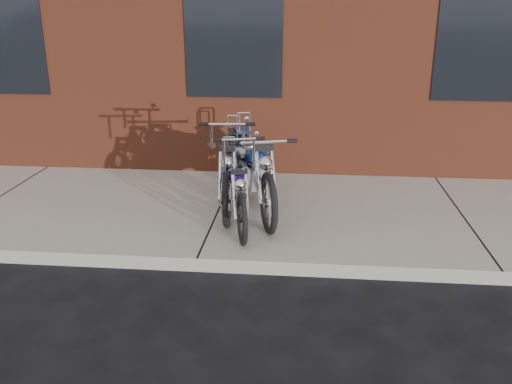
# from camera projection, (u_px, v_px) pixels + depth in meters

# --- Properties ---
(ground) EXTENTS (120.00, 120.00, 0.00)m
(ground) POSITION_uv_depth(u_px,v_px,m) (197.00, 272.00, 5.54)
(ground) COLOR black
(ground) RESTS_ON ground
(sidewalk) EXTENTS (22.00, 3.00, 0.15)m
(sidewalk) POSITION_uv_depth(u_px,v_px,m) (220.00, 212.00, 6.92)
(sidewalk) COLOR gray
(sidewalk) RESTS_ON ground
(chopper_purple) EXTENTS (0.65, 1.95, 1.12)m
(chopper_purple) POSITION_uv_depth(u_px,v_px,m) (235.00, 190.00, 6.41)
(chopper_purple) COLOR black
(chopper_purple) RESTS_ON sidewalk
(chopper_blue) EXTENTS (0.88, 2.37, 1.06)m
(chopper_blue) POSITION_uv_depth(u_px,v_px,m) (253.00, 172.00, 6.83)
(chopper_blue) COLOR black
(chopper_blue) RESTS_ON sidewalk
(chopper_third) EXTENTS (0.56, 2.30, 1.17)m
(chopper_third) POSITION_uv_depth(u_px,v_px,m) (231.00, 170.00, 6.97)
(chopper_third) COLOR black
(chopper_third) RESTS_ON sidewalk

